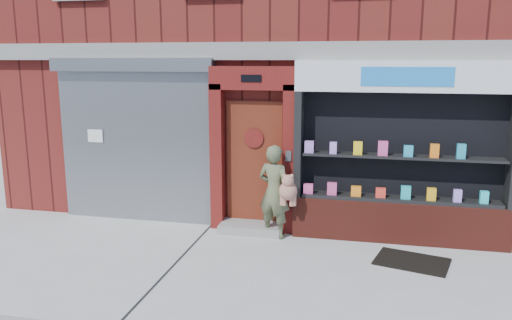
% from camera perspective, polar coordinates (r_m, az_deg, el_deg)
% --- Properties ---
extents(ground, '(80.00, 80.00, 0.00)m').
position_cam_1_polar(ground, '(7.28, 2.29, -13.01)').
color(ground, '#9E9E99').
rests_on(ground, ground).
extents(building, '(12.00, 8.16, 8.00)m').
position_cam_1_polar(building, '(12.62, 7.43, 15.84)').
color(building, '#5D1815').
rests_on(building, ground).
extents(shutter_bay, '(3.10, 0.30, 3.04)m').
position_cam_1_polar(shutter_bay, '(9.51, -13.61, 3.30)').
color(shutter_bay, gray).
rests_on(shutter_bay, ground).
extents(red_door_bay, '(1.52, 0.58, 2.90)m').
position_cam_1_polar(red_door_bay, '(8.74, -0.32, 1.19)').
color(red_door_bay, '#52100E').
rests_on(red_door_bay, ground).
extents(pharmacy_bay, '(3.50, 0.41, 3.00)m').
position_cam_1_polar(pharmacy_bay, '(8.53, 16.20, -0.11)').
color(pharmacy_bay, maroon).
rests_on(pharmacy_bay, ground).
extents(woman, '(0.76, 0.61, 1.61)m').
position_cam_1_polar(woman, '(8.48, 2.27, -3.59)').
color(woman, '#575E3E').
rests_on(woman, ground).
extents(doormat, '(1.21, 0.99, 0.03)m').
position_cam_1_polar(doormat, '(8.05, 17.38, -11.01)').
color(doormat, black).
rests_on(doormat, ground).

